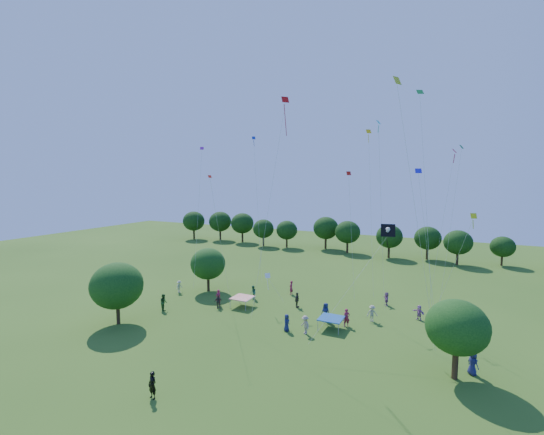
{
  "coord_description": "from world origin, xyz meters",
  "views": [
    {
      "loc": [
        13.79,
        -14.18,
        14.3
      ],
      "look_at": [
        0.0,
        14.0,
        11.0
      ],
      "focal_mm": 24.0,
      "sensor_mm": 36.0,
      "label": 1
    }
  ],
  "objects_px": {
    "near_tree_east": "(457,327)",
    "tent_red_stripe": "(242,298)",
    "near_tree_west": "(117,286)",
    "red_high_kite": "(280,139)",
    "man_in_black": "(152,385)",
    "pirate_kite": "(387,232)",
    "near_tree_north": "(208,264)",
    "tent_blue": "(331,318)"
  },
  "relations": [
    {
      "from": "tent_blue",
      "to": "near_tree_west",
      "type": "bearing_deg",
      "value": -157.34
    },
    {
      "from": "near_tree_east",
      "to": "tent_blue",
      "type": "height_order",
      "value": "near_tree_east"
    },
    {
      "from": "tent_blue",
      "to": "pirate_kite",
      "type": "distance_m",
      "value": 9.9
    },
    {
      "from": "tent_blue",
      "to": "man_in_black",
      "type": "relative_size",
      "value": 1.21
    },
    {
      "from": "tent_red_stripe",
      "to": "tent_blue",
      "type": "bearing_deg",
      "value": -8.1
    },
    {
      "from": "near_tree_east",
      "to": "tent_red_stripe",
      "type": "distance_m",
      "value": 22.4
    },
    {
      "from": "near_tree_east",
      "to": "tent_blue",
      "type": "xyz_separation_m",
      "value": [
        -10.58,
        4.56,
        -2.81
      ]
    },
    {
      "from": "near_tree_north",
      "to": "red_high_kite",
      "type": "xyz_separation_m",
      "value": [
        12.41,
        -5.04,
        14.6
      ]
    },
    {
      "from": "tent_red_stripe",
      "to": "tent_blue",
      "type": "relative_size",
      "value": 1.0
    },
    {
      "from": "near_tree_east",
      "to": "red_high_kite",
      "type": "xyz_separation_m",
      "value": [
        -15.87,
        4.14,
        14.31
      ]
    },
    {
      "from": "near_tree_east",
      "to": "pirate_kite",
      "type": "relative_size",
      "value": 0.64
    },
    {
      "from": "man_in_black",
      "to": "pirate_kite",
      "type": "relative_size",
      "value": 0.2
    },
    {
      "from": "near_tree_north",
      "to": "pirate_kite",
      "type": "height_order",
      "value": "pirate_kite"
    },
    {
      "from": "near_tree_north",
      "to": "pirate_kite",
      "type": "bearing_deg",
      "value": -10.66
    },
    {
      "from": "man_in_black",
      "to": "red_high_kite",
      "type": "distance_m",
      "value": 23.29
    },
    {
      "from": "near_tree_west",
      "to": "tent_blue",
      "type": "bearing_deg",
      "value": 22.66
    },
    {
      "from": "near_tree_north",
      "to": "man_in_black",
      "type": "distance_m",
      "value": 23.23
    },
    {
      "from": "tent_blue",
      "to": "red_high_kite",
      "type": "bearing_deg",
      "value": -175.47
    },
    {
      "from": "near_tree_west",
      "to": "man_in_black",
      "type": "relative_size",
      "value": 3.4
    },
    {
      "from": "tent_blue",
      "to": "man_in_black",
      "type": "bearing_deg",
      "value": -114.41
    },
    {
      "from": "near_tree_west",
      "to": "pirate_kite",
      "type": "relative_size",
      "value": 0.68
    },
    {
      "from": "near_tree_west",
      "to": "tent_red_stripe",
      "type": "height_order",
      "value": "near_tree_west"
    },
    {
      "from": "near_tree_west",
      "to": "red_high_kite",
      "type": "relative_size",
      "value": 0.29
    },
    {
      "from": "pirate_kite",
      "to": "tent_blue",
      "type": "bearing_deg",
      "value": -175.51
    },
    {
      "from": "near_tree_west",
      "to": "red_high_kite",
      "type": "height_order",
      "value": "red_high_kite"
    },
    {
      "from": "near_tree_west",
      "to": "pirate_kite",
      "type": "distance_m",
      "value": 26.29
    },
    {
      "from": "tent_blue",
      "to": "pirate_kite",
      "type": "height_order",
      "value": "pirate_kite"
    },
    {
      "from": "pirate_kite",
      "to": "red_high_kite",
      "type": "distance_m",
      "value": 13.21
    },
    {
      "from": "near_tree_west",
      "to": "red_high_kite",
      "type": "bearing_deg",
      "value": 28.56
    },
    {
      "from": "near_tree_north",
      "to": "tent_red_stripe",
      "type": "bearing_deg",
      "value": -24.04
    },
    {
      "from": "near_tree_north",
      "to": "near_tree_east",
      "type": "distance_m",
      "value": 29.74
    },
    {
      "from": "near_tree_north",
      "to": "tent_blue",
      "type": "bearing_deg",
      "value": -14.62
    },
    {
      "from": "near_tree_north",
      "to": "red_high_kite",
      "type": "distance_m",
      "value": 19.81
    },
    {
      "from": "red_high_kite",
      "to": "tent_blue",
      "type": "bearing_deg",
      "value": 4.53
    },
    {
      "from": "near_tree_west",
      "to": "tent_red_stripe",
      "type": "distance_m",
      "value": 13.22
    },
    {
      "from": "man_in_black",
      "to": "red_high_kite",
      "type": "bearing_deg",
      "value": 90.21
    },
    {
      "from": "tent_blue",
      "to": "tent_red_stripe",
      "type": "bearing_deg",
      "value": 171.9
    },
    {
      "from": "pirate_kite",
      "to": "near_tree_east",
      "type": "bearing_deg",
      "value": -40.63
    },
    {
      "from": "near_tree_west",
      "to": "pirate_kite",
      "type": "height_order",
      "value": "pirate_kite"
    },
    {
      "from": "tent_blue",
      "to": "pirate_kite",
      "type": "relative_size",
      "value": 0.24
    },
    {
      "from": "near_tree_west",
      "to": "near_tree_north",
      "type": "bearing_deg",
      "value": 82.45
    },
    {
      "from": "tent_red_stripe",
      "to": "man_in_black",
      "type": "bearing_deg",
      "value": -78.49
    }
  ]
}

